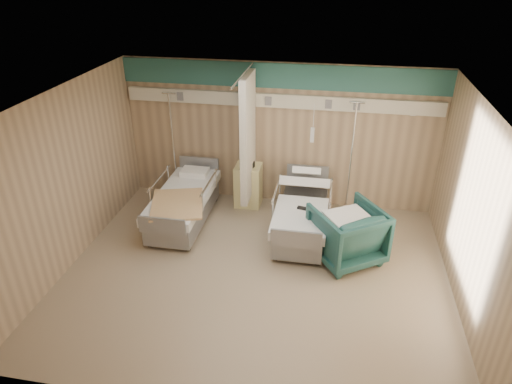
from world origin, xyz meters
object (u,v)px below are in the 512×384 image
(bed_right, at_px, (302,218))
(visitor_armchair, at_px, (347,234))
(bedside_cabinet, at_px, (248,185))
(iv_stand_left, at_px, (176,176))
(iv_stand_right, at_px, (347,192))
(bed_left, at_px, (184,207))

(bed_right, relative_size, visitor_armchair, 2.07)
(bedside_cabinet, bearing_deg, iv_stand_left, 177.01)
(bed_right, distance_m, iv_stand_right, 1.21)
(bed_right, height_order, bed_left, same)
(visitor_armchair, distance_m, iv_stand_left, 3.82)
(bed_left, relative_size, bedside_cabinet, 2.54)
(iv_stand_right, xyz_separation_m, iv_stand_left, (-3.47, 0.08, -0.01))
(bedside_cabinet, distance_m, iv_stand_right, 1.94)
(bedside_cabinet, relative_size, iv_stand_left, 0.39)
(visitor_armchair, height_order, iv_stand_right, iv_stand_right)
(visitor_armchair, bearing_deg, bed_right, -72.09)
(bedside_cabinet, relative_size, iv_stand_right, 0.38)
(iv_stand_right, bearing_deg, visitor_armchair, -90.15)
(bed_right, xyz_separation_m, visitor_armchair, (0.79, -0.62, 0.16))
(bed_right, relative_size, iv_stand_left, 0.98)
(bed_left, height_order, iv_stand_right, iv_stand_right)
(bedside_cabinet, xyz_separation_m, iv_stand_left, (-1.53, 0.08, 0.03))
(bed_left, relative_size, iv_stand_left, 0.98)
(bed_right, xyz_separation_m, iv_stand_left, (-2.68, 0.98, 0.14))
(bed_right, relative_size, bed_left, 1.00)
(bed_left, distance_m, iv_stand_left, 1.10)
(visitor_armchair, bearing_deg, bedside_cabinet, -72.02)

